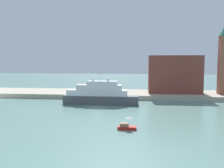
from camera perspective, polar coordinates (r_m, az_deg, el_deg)
ground at (r=82.01m, az=-3.34°, el=-5.25°), size 400.00×400.00×0.00m
quay_dock at (r=107.82m, az=-0.85°, el=-2.22°), size 110.00×21.15×1.76m
large_yacht at (r=87.43m, az=-2.77°, el=-2.45°), size 25.56×3.91×11.62m
small_motorboat at (r=56.60m, az=3.29°, el=-9.20°), size 4.09×1.65×2.91m
harbor_building at (r=109.00m, az=13.62°, el=2.18°), size 20.96×13.08×15.14m
bell_tower at (r=108.54m, az=23.53°, el=5.37°), size 4.47×4.47×26.34m
parked_car at (r=104.54m, az=-6.75°, el=-1.70°), size 4.24×1.74×1.31m
person_figure at (r=103.75m, az=-3.74°, el=-1.64°), size 0.36×0.36×1.55m
mooring_bollard at (r=98.60m, az=0.11°, el=-2.19°), size 0.48×0.48×0.76m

